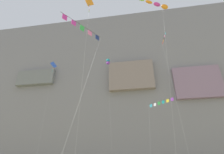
{
  "coord_description": "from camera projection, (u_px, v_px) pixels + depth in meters",
  "views": [
    {
      "loc": [
        2.36,
        -5.56,
        1.81
      ],
      "look_at": [
        -2.43,
        23.62,
        17.41
      ],
      "focal_mm": 29.91,
      "sensor_mm": 36.0,
      "label": 1
    }
  ],
  "objects": [
    {
      "name": "cliff_face",
      "position": [
        134.0,
        95.0,
        68.03
      ],
      "size": [
        180.0,
        26.37,
        55.54
      ],
      "color": "gray",
      "rests_on": "ground"
    },
    {
      "name": "kite_box_high_right",
      "position": [
        108.0,
        62.0,
        50.93
      ],
      "size": [
        2.42,
        3.94,
        30.05
      ],
      "color": "teal",
      "rests_on": "ground"
    },
    {
      "name": "kite_banner_high_center",
      "position": [
        161.0,
        105.0,
        31.2
      ],
      "size": [
        4.9,
        4.9,
        12.95
      ],
      "color": "black",
      "rests_on": "ground"
    },
    {
      "name": "kite_diamond_low_center",
      "position": [
        53.0,
        67.0,
        55.24
      ],
      "size": [
        1.59,
        2.87,
        32.17
      ],
      "color": "blue",
      "rests_on": "ground"
    },
    {
      "name": "kite_banner_upper_mid",
      "position": [
        82.0,
        31.0,
        18.69
      ],
      "size": [
        2.99,
        6.96,
        15.43
      ],
      "color": "black",
      "rests_on": "ground"
    },
    {
      "name": "kite_diamond_mid_center",
      "position": [
        89.0,
        6.0,
        36.87
      ],
      "size": [
        1.98,
        5.23,
        33.68
      ],
      "color": "orange",
      "rests_on": "ground"
    },
    {
      "name": "kite_windsock_upper_left",
      "position": [
        158.0,
        5.0,
        38.72
      ],
      "size": [
        6.67,
        5.85,
        33.75
      ],
      "color": "orange",
      "rests_on": "ground"
    },
    {
      "name": "kite_banner_front_field",
      "position": [
        166.0,
        48.0,
        36.82
      ],
      "size": [
        0.65,
        5.1,
        26.86
      ],
      "color": "black",
      "rests_on": "ground"
    }
  ]
}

